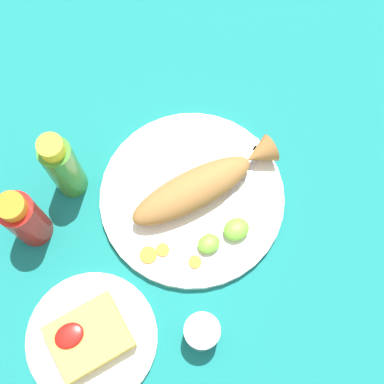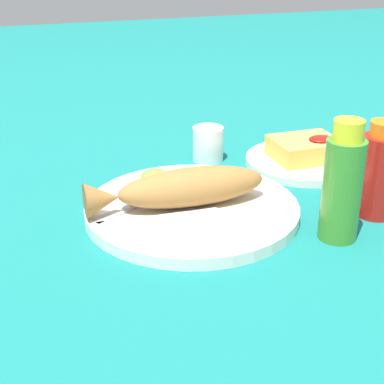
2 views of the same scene
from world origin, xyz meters
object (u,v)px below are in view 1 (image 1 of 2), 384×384
object	(u,v)px
side_plate_fries	(92,338)
salt_cup	(202,332)
main_plate	(192,197)
fried_fish	(201,186)
hot_sauce_bottle_red	(25,219)
fork_far	(238,183)
hot_sauce_bottle_green	(63,167)
fork_near	(222,161)

from	to	relation	value
side_plate_fries	salt_cup	bearing A→B (deg)	152.62
main_plate	side_plate_fries	bearing A→B (deg)	26.10
salt_cup	fried_fish	bearing A→B (deg)	-119.87
hot_sauce_bottle_red	side_plate_fries	size ratio (longest dim) A/B	0.69
side_plate_fries	main_plate	bearing A→B (deg)	-153.90
salt_cup	side_plate_fries	size ratio (longest dim) A/B	0.30
fork_far	side_plate_fries	size ratio (longest dim) A/B	0.78
fork_far	salt_cup	bearing A→B (deg)	-165.96
side_plate_fries	hot_sauce_bottle_red	bearing A→B (deg)	-88.94
hot_sauce_bottle_green	salt_cup	world-z (taller)	hot_sauce_bottle_green
fork_near	salt_cup	xyz separation A→B (m)	(0.18, 0.24, 0.01)
main_plate	fried_fish	distance (m)	0.04
main_plate	side_plate_fries	distance (m)	0.29
fried_fish	salt_cup	bearing A→B (deg)	61.37
main_plate	fried_fish	world-z (taller)	fried_fish
main_plate	hot_sauce_bottle_green	bearing A→B (deg)	-37.77
hot_sauce_bottle_red	side_plate_fries	distance (m)	0.22
main_plate	hot_sauce_bottle_green	size ratio (longest dim) A/B	1.88
main_plate	fork_far	size ratio (longest dim) A/B	1.95
fried_fish	hot_sauce_bottle_red	distance (m)	0.29
fork_near	salt_cup	distance (m)	0.30
fried_fish	hot_sauce_bottle_red	bearing A→B (deg)	-15.84
fried_fish	hot_sauce_bottle_green	size ratio (longest dim) A/B	1.59
fork_near	fork_far	bearing A→B (deg)	-82.61
fork_far	hot_sauce_bottle_green	xyz separation A→B (m)	(0.25, -0.15, 0.06)
salt_cup	main_plate	bearing A→B (deg)	-116.07
main_plate	salt_cup	xyz separation A→B (m)	(0.10, 0.21, 0.02)
fork_near	salt_cup	world-z (taller)	salt_cup
main_plate	fork_far	distance (m)	0.09
fried_fish	hot_sauce_bottle_red	world-z (taller)	hot_sauce_bottle_red
fried_fish	fork_far	distance (m)	0.07
fork_near	hot_sauce_bottle_red	bearing A→B (deg)	172.31
salt_cup	side_plate_fries	distance (m)	0.18
salt_cup	fork_near	bearing A→B (deg)	-127.04
fried_fish	hot_sauce_bottle_green	world-z (taller)	hot_sauce_bottle_green
salt_cup	hot_sauce_bottle_green	bearing A→B (deg)	-78.69
main_plate	fork_far	bearing A→B (deg)	166.49
fork_far	hot_sauce_bottle_green	size ratio (longest dim) A/B	0.96
hot_sauce_bottle_red	salt_cup	bearing A→B (deg)	118.71
side_plate_fries	fork_far	bearing A→B (deg)	-162.57
fork_near	fork_far	distance (m)	0.05
fried_fish	hot_sauce_bottle_red	size ratio (longest dim) A/B	1.86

